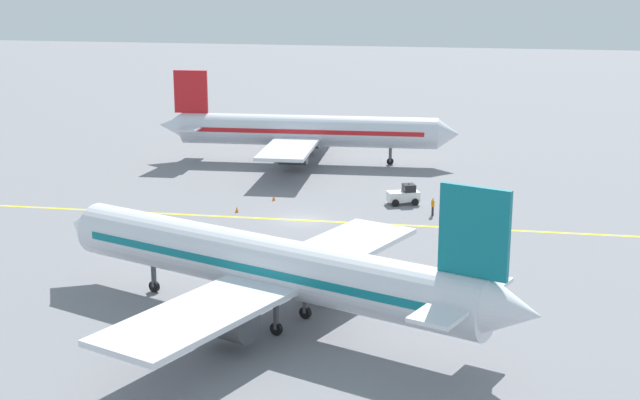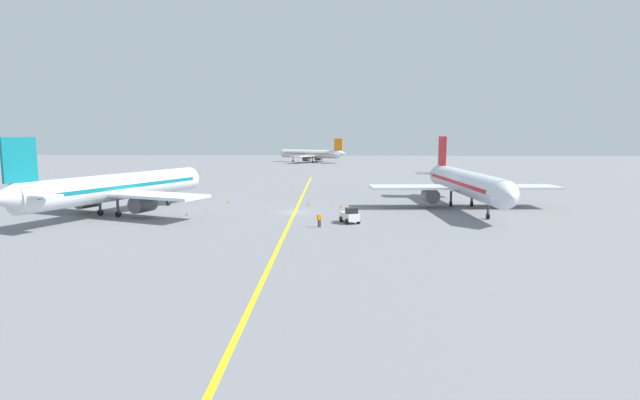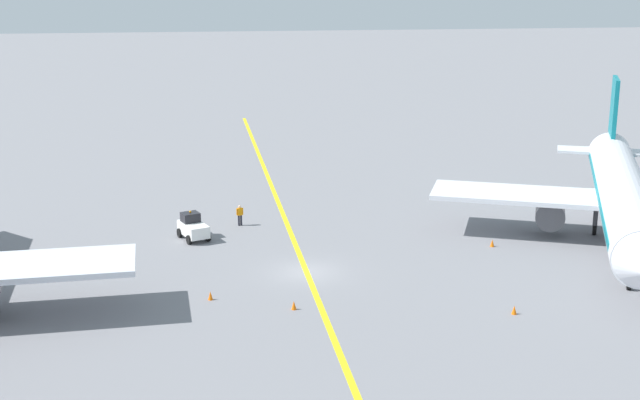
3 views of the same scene
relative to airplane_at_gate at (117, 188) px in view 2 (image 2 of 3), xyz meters
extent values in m
plane|color=slate|center=(23.87, 3.62, -3.71)|extent=(400.00, 400.00, 0.00)
cube|color=yellow|center=(23.87, 3.62, -3.71)|extent=(3.91, 119.96, 0.01)
cylinder|color=silver|center=(0.16, 0.41, 0.09)|extent=(14.11, 29.30, 3.60)
cone|color=silver|center=(5.96, 15.54, 0.09)|extent=(4.05, 3.47, 3.42)
cone|color=silver|center=(-5.75, -14.99, 0.39)|extent=(3.93, 3.90, 3.06)
cube|color=#0F727F|center=(0.16, 0.41, 0.24)|extent=(13.07, 26.51, 0.50)
cube|color=silver|center=(-0.20, -0.52, -0.63)|extent=(28.00, 14.89, 0.36)
cylinder|color=#4C4C51|center=(-4.87, 1.27, -1.88)|extent=(3.20, 3.78, 2.20)
cylinder|color=#4C4C51|center=(4.47, -2.31, -1.88)|extent=(3.20, 3.78, 2.20)
cube|color=#0F727F|center=(-4.86, -12.66, 4.39)|extent=(1.77, 3.86, 5.00)
cube|color=silver|center=(-4.68, -12.19, 0.49)|extent=(9.26, 5.46, 0.24)
cylinder|color=#4C4C51|center=(3.60, 9.37, -2.31)|extent=(0.36, 0.36, 2.00)
cylinder|color=black|center=(3.60, 9.37, -3.31)|extent=(0.55, 0.85, 0.80)
cylinder|color=#4C4C51|center=(-2.05, -0.88, -2.31)|extent=(0.36, 0.36, 2.00)
cylinder|color=black|center=(-2.05, -0.88, -3.31)|extent=(0.55, 0.85, 0.80)
cylinder|color=#4C4C51|center=(0.94, -2.03, -2.31)|extent=(0.36, 0.36, 2.00)
cylinder|color=black|center=(0.94, -2.03, -3.31)|extent=(0.55, 0.85, 0.80)
cylinder|color=silver|center=(48.82, 8.49, 0.09)|extent=(5.63, 30.18, 3.60)
cone|color=silver|center=(49.92, -7.67, 0.09)|extent=(3.58, 2.63, 3.42)
cone|color=silver|center=(47.70, 24.95, 0.39)|extent=(3.26, 3.20, 3.06)
cube|color=red|center=(48.82, 8.49, 0.24)|extent=(5.47, 27.18, 0.50)
cube|color=silver|center=(48.76, 9.49, -0.63)|extent=(28.29, 7.09, 0.36)
cylinder|color=#4C4C51|center=(53.74, 9.83, -1.88)|extent=(2.41, 3.34, 2.20)
cylinder|color=#4C4C51|center=(43.77, 9.15, -1.88)|extent=(2.41, 3.34, 2.20)
cube|color=red|center=(47.87, 22.46, 4.39)|extent=(0.63, 4.02, 5.00)
cube|color=silver|center=(47.91, 21.96, 0.49)|extent=(9.14, 3.01, 0.24)
cylinder|color=#4C4C51|center=(49.48, -1.09, -2.31)|extent=(0.36, 0.36, 2.00)
cylinder|color=black|center=(49.48, -1.09, -3.31)|extent=(0.33, 0.82, 0.80)
cylinder|color=#4C4C51|center=(50.28, 10.59, -2.31)|extent=(0.36, 0.36, 2.00)
cylinder|color=black|center=(50.28, 10.59, -3.31)|extent=(0.33, 0.82, 0.80)
cylinder|color=#4C4C51|center=(47.09, 10.37, -2.31)|extent=(0.36, 0.36, 2.00)
cylinder|color=black|center=(47.09, 10.37, -3.31)|extent=(0.33, 0.82, 0.80)
cylinder|color=silver|center=(17.17, 133.83, -0.29)|extent=(25.26, 15.75, 3.24)
cone|color=silver|center=(4.36, 140.80, -0.29)|extent=(3.37, 3.74, 3.08)
cone|color=silver|center=(30.21, 126.73, -0.02)|extent=(3.69, 3.71, 2.75)
cube|color=orange|center=(17.17, 133.83, -0.15)|extent=(22.91, 14.50, 0.45)
cube|color=silver|center=(17.96, 133.40, -0.94)|extent=(16.16, 24.37, 0.32)
cylinder|color=#4C4C51|center=(15.81, 129.45, -2.06)|extent=(3.48, 3.12, 1.98)
cylinder|color=#4C4C51|center=(20.11, 137.35, -2.06)|extent=(3.48, 3.12, 1.98)
cube|color=orange|center=(28.23, 127.81, 3.58)|extent=(3.32, 2.01, 4.50)
cube|color=silver|center=(27.84, 128.02, 0.07)|extent=(5.77, 8.15, 0.22)
cylinder|color=#4C4C51|center=(9.58, 137.96, -2.45)|extent=(0.32, 0.32, 1.80)
cylinder|color=black|center=(9.58, 137.96, -3.35)|extent=(0.75, 0.57, 0.72)
cylinder|color=#4C4C51|center=(18.06, 131.70, -2.45)|extent=(0.32, 0.32, 1.80)
cylinder|color=black|center=(18.06, 131.70, -3.35)|extent=(0.75, 0.57, 0.72)
cylinder|color=#4C4C51|center=(19.44, 134.23, -2.45)|extent=(0.32, 0.32, 1.80)
cylinder|color=black|center=(19.44, 134.23, -3.35)|extent=(0.75, 0.57, 0.72)
cube|color=white|center=(31.57, -4.72, -2.91)|extent=(2.53, 3.35, 0.90)
cube|color=black|center=(31.78, -5.22, -2.11)|extent=(1.60, 1.50, 0.70)
sphere|color=orange|center=(31.78, -5.22, -1.68)|extent=(0.16, 0.16, 0.16)
cylinder|color=black|center=(32.64, -5.33, -3.36)|extent=(0.50, 0.74, 0.70)
cylinder|color=black|center=(31.25, -5.90, -3.36)|extent=(0.50, 0.74, 0.70)
cylinder|color=black|center=(31.89, -3.53, -3.36)|extent=(0.50, 0.74, 0.70)
cylinder|color=black|center=(30.51, -4.10, -3.36)|extent=(0.50, 0.74, 0.70)
cylinder|color=#23232D|center=(27.86, -7.89, -3.28)|extent=(0.16, 0.16, 0.85)
cylinder|color=#23232D|center=(28.05, -7.83, -3.28)|extent=(0.16, 0.16, 0.85)
cube|color=orange|center=(27.95, -7.86, -2.56)|extent=(0.41, 0.32, 0.60)
cylinder|color=orange|center=(27.72, -7.94, -2.56)|extent=(0.10, 0.10, 0.55)
cylinder|color=orange|center=(28.18, -7.78, -2.56)|extent=(0.10, 0.10, 0.55)
sphere|color=beige|center=(27.95, -7.86, -2.14)|extent=(0.22, 0.22, 0.22)
cone|color=orange|center=(30.39, 7.85, -3.43)|extent=(0.32, 0.32, 0.55)
cone|color=orange|center=(9.64, -0.18, -3.43)|extent=(0.32, 0.32, 0.55)
cone|color=orange|center=(12.30, 12.44, -3.43)|extent=(0.32, 0.32, 0.55)
cone|color=orange|center=(25.36, 10.07, -3.43)|extent=(0.32, 0.32, 0.55)
camera|label=1|loc=(-51.34, -14.02, 17.76)|focal=50.00mm
camera|label=2|loc=(30.98, -65.82, 7.07)|focal=28.00mm
camera|label=3|loc=(30.00, 60.31, 17.09)|focal=50.00mm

